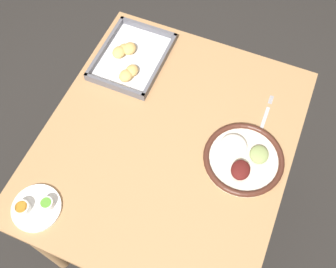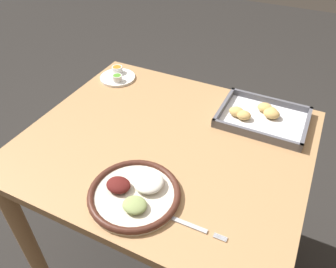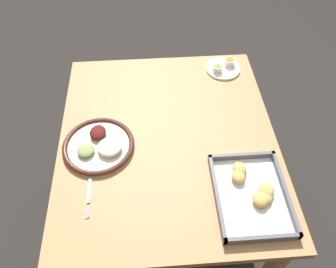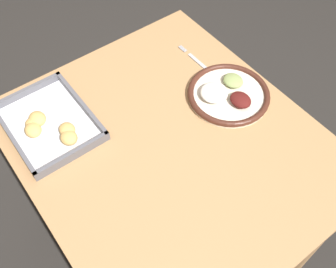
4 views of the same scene
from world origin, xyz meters
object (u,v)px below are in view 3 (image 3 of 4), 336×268
Objects in this scene: fork at (90,186)px; saucer_plate at (223,67)px; dinner_plate at (99,145)px; baking_tray at (251,192)px.

saucer_plate reaches higher than fork.
fork is at bearing -8.33° from dinner_plate.
saucer_plate is 0.49× the size of baking_tray.
saucer_plate is 0.64m from baking_tray.
baking_tray is (0.64, -0.02, 0.00)m from saucer_plate.
baking_tray is (0.23, 0.51, 0.00)m from dinner_plate.
dinner_plate is 1.26× the size of fork.
baking_tray is (0.07, 0.54, 0.01)m from fork.
baking_tray is at bearing -1.88° from saucer_plate.
dinner_plate is 0.16m from fork.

